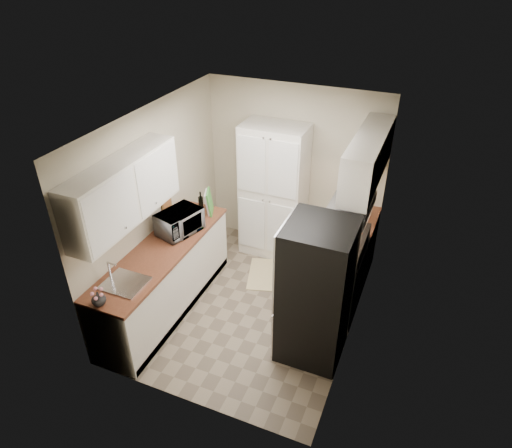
% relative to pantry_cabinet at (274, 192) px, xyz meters
% --- Properties ---
extents(ground, '(3.20, 3.20, 0.00)m').
position_rel_pantry_cabinet_xyz_m(ground, '(0.20, -1.32, -1.00)').
color(ground, '#7A6B56').
rests_on(ground, ground).
extents(room_shell, '(2.64, 3.24, 2.52)m').
position_rel_pantry_cabinet_xyz_m(room_shell, '(0.18, -1.32, 0.63)').
color(room_shell, beige).
rests_on(room_shell, ground).
extents(pantry_cabinet, '(0.90, 0.55, 2.00)m').
position_rel_pantry_cabinet_xyz_m(pantry_cabinet, '(0.00, 0.00, 0.00)').
color(pantry_cabinet, silver).
rests_on(pantry_cabinet, ground).
extents(base_cabinet_left, '(0.60, 2.30, 0.88)m').
position_rel_pantry_cabinet_xyz_m(base_cabinet_left, '(-0.79, -1.75, -0.56)').
color(base_cabinet_left, silver).
rests_on(base_cabinet_left, ground).
extents(countertop_left, '(0.63, 2.33, 0.04)m').
position_rel_pantry_cabinet_xyz_m(countertop_left, '(-0.79, -1.75, -0.10)').
color(countertop_left, brown).
rests_on(countertop_left, base_cabinet_left).
extents(base_cabinet_right, '(0.60, 0.80, 0.88)m').
position_rel_pantry_cabinet_xyz_m(base_cabinet_right, '(1.19, -0.12, -0.56)').
color(base_cabinet_right, silver).
rests_on(base_cabinet_right, ground).
extents(countertop_right, '(0.63, 0.83, 0.04)m').
position_rel_pantry_cabinet_xyz_m(countertop_right, '(1.19, -0.12, -0.10)').
color(countertop_right, brown).
rests_on(countertop_right, base_cabinet_right).
extents(electric_range, '(0.71, 0.78, 1.13)m').
position_rel_pantry_cabinet_xyz_m(electric_range, '(1.17, -0.93, -0.52)').
color(electric_range, '#B7B7BC').
rests_on(electric_range, ground).
extents(refrigerator, '(0.70, 0.72, 1.70)m').
position_rel_pantry_cabinet_xyz_m(refrigerator, '(1.14, -1.73, -0.15)').
color(refrigerator, '#B7B7BC').
rests_on(refrigerator, ground).
extents(microwave, '(0.51, 0.63, 0.30)m').
position_rel_pantry_cabinet_xyz_m(microwave, '(-0.76, -1.34, 0.07)').
color(microwave, '#A8A9AD').
rests_on(microwave, countertop_left).
extents(wine_bottle, '(0.07, 0.07, 0.26)m').
position_rel_pantry_cabinet_xyz_m(wine_bottle, '(-0.77, -0.76, 0.05)').
color(wine_bottle, black).
rests_on(wine_bottle, countertop_left).
extents(flower_vase, '(0.19, 0.19, 0.15)m').
position_rel_pantry_cabinet_xyz_m(flower_vase, '(-0.83, -2.83, -0.00)').
color(flower_vase, silver).
rests_on(flower_vase, countertop_left).
extents(cutting_board, '(0.12, 0.25, 0.33)m').
position_rel_pantry_cabinet_xyz_m(cutting_board, '(-0.63, -0.75, 0.09)').
color(cutting_board, green).
rests_on(cutting_board, countertop_left).
extents(toaster_oven, '(0.36, 0.43, 0.22)m').
position_rel_pantry_cabinet_xyz_m(toaster_oven, '(1.14, -0.19, 0.03)').
color(toaster_oven, silver).
rests_on(toaster_oven, countertop_right).
extents(fruit_basket, '(0.33, 0.33, 0.12)m').
position_rel_pantry_cabinet_xyz_m(fruit_basket, '(1.14, -0.17, 0.20)').
color(fruit_basket, orange).
rests_on(fruit_basket, toaster_oven).
extents(kitchen_mat, '(0.64, 0.83, 0.01)m').
position_rel_pantry_cabinet_xyz_m(kitchen_mat, '(0.13, -0.65, -0.99)').
color(kitchen_mat, '#D5C187').
rests_on(kitchen_mat, ground).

